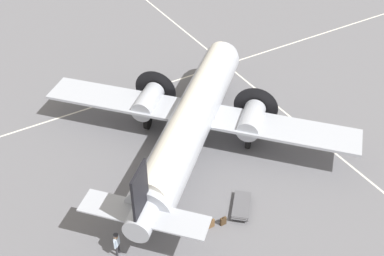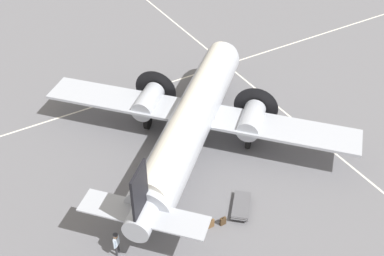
% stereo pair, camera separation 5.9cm
% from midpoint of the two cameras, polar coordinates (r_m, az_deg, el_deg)
% --- Properties ---
extents(ground_plane, '(300.00, 300.00, 0.00)m').
position_cam_midpoint_polar(ground_plane, '(33.67, 0.05, -2.36)').
color(ground_plane, slate).
extents(apron_line_eastwest, '(120.00, 0.16, 0.01)m').
position_cam_midpoint_polar(apron_line_eastwest, '(39.39, -5.94, 4.34)').
color(apron_line_eastwest, silver).
rests_on(apron_line_eastwest, ground_plane).
extents(apron_line_northsouth, '(0.16, 120.00, 0.01)m').
position_cam_midpoint_polar(apron_line_northsouth, '(37.59, 10.94, 1.88)').
color(apron_line_northsouth, silver).
rests_on(apron_line_northsouth, ground_plane).
extents(airliner_main, '(18.81, 18.95, 6.10)m').
position_cam_midpoint_polar(airliner_main, '(32.34, 0.28, 1.64)').
color(airliner_main, '#ADB2BC').
rests_on(airliner_main, ground_plane).
extents(crew_foreground, '(0.47, 0.39, 1.68)m').
position_cam_midpoint_polar(crew_foreground, '(27.04, -8.90, -13.20)').
color(crew_foreground, '#2D2D33').
rests_on(crew_foreground, ground_plane).
extents(suitcase_near_door, '(0.37, 0.15, 0.60)m').
position_cam_midpoint_polar(suitcase_near_door, '(28.71, 3.75, -10.96)').
color(suitcase_near_door, '#47331E').
rests_on(suitcase_near_door, ground_plane).
extents(suitcase_upright_spare, '(0.41, 0.13, 0.63)m').
position_cam_midpoint_polar(suitcase_upright_spare, '(28.53, 2.32, -11.27)').
color(suitcase_upright_spare, brown).
rests_on(suitcase_upright_spare, ground_plane).
extents(baggage_cart, '(2.32, 2.46, 0.56)m').
position_cam_midpoint_polar(baggage_cart, '(29.58, 5.90, -9.18)').
color(baggage_cart, '#56565B').
rests_on(baggage_cart, ground_plane).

